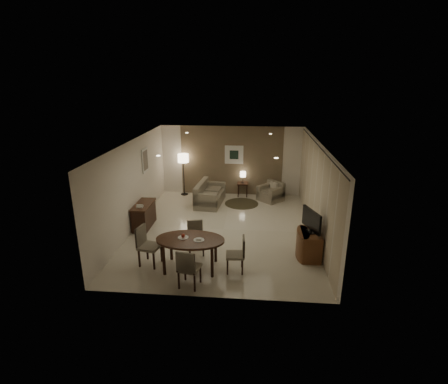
# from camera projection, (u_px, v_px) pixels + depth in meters

# --- Properties ---
(room_shell) EXTENTS (5.50, 7.00, 2.70)m
(room_shell) POSITION_uv_depth(u_px,v_px,m) (225.00, 184.00, 10.73)
(room_shell) COLOR beige
(room_shell) RESTS_ON ground
(taupe_accent) EXTENTS (3.96, 0.03, 2.70)m
(taupe_accent) POSITION_uv_depth(u_px,v_px,m) (232.00, 161.00, 13.65)
(taupe_accent) COLOR #79614B
(taupe_accent) RESTS_ON wall_back
(curtain_wall) EXTENTS (0.08, 6.70, 2.58)m
(curtain_wall) POSITION_uv_depth(u_px,v_px,m) (315.00, 191.00, 10.14)
(curtain_wall) COLOR beige
(curtain_wall) RESTS_ON wall_right
(curtain_rod) EXTENTS (0.03, 6.80, 0.03)m
(curtain_rod) POSITION_uv_depth(u_px,v_px,m) (319.00, 146.00, 9.72)
(curtain_rod) COLOR black
(curtain_rod) RESTS_ON wall_right
(art_back_frame) EXTENTS (0.72, 0.03, 0.72)m
(art_back_frame) POSITION_uv_depth(u_px,v_px,m) (234.00, 155.00, 13.54)
(art_back_frame) COLOR silver
(art_back_frame) RESTS_ON wall_back
(art_back_canvas) EXTENTS (0.34, 0.01, 0.34)m
(art_back_canvas) POSITION_uv_depth(u_px,v_px,m) (234.00, 155.00, 13.52)
(art_back_canvas) COLOR black
(art_back_canvas) RESTS_ON wall_back
(art_left_frame) EXTENTS (0.03, 0.60, 0.80)m
(art_left_frame) POSITION_uv_depth(u_px,v_px,m) (145.00, 160.00, 11.56)
(art_left_frame) COLOR silver
(art_left_frame) RESTS_ON wall_left
(art_left_canvas) EXTENTS (0.01, 0.46, 0.64)m
(art_left_canvas) POSITION_uv_depth(u_px,v_px,m) (145.00, 160.00, 11.56)
(art_left_canvas) COLOR gray
(art_left_canvas) RESTS_ON wall_left
(downlight_nl) EXTENTS (0.10, 0.10, 0.01)m
(downlight_nl) POSITION_uv_depth(u_px,v_px,m) (158.00, 156.00, 8.35)
(downlight_nl) COLOR white
(downlight_nl) RESTS_ON ceiling
(downlight_nr) EXTENTS (0.10, 0.10, 0.01)m
(downlight_nr) POSITION_uv_depth(u_px,v_px,m) (276.00, 158.00, 8.11)
(downlight_nr) COLOR white
(downlight_nr) RESTS_ON ceiling
(downlight_fl) EXTENTS (0.10, 0.10, 0.01)m
(downlight_fl) POSITION_uv_depth(u_px,v_px,m) (187.00, 133.00, 11.75)
(downlight_fl) COLOR white
(downlight_fl) RESTS_ON ceiling
(downlight_fr) EXTENTS (0.10, 0.10, 0.01)m
(downlight_fr) POSITION_uv_depth(u_px,v_px,m) (271.00, 134.00, 11.52)
(downlight_fr) COLOR white
(downlight_fr) RESTS_ON ceiling
(console_desk) EXTENTS (0.48, 1.20, 0.75)m
(console_desk) POSITION_uv_depth(u_px,v_px,m) (144.00, 215.00, 10.87)
(console_desk) COLOR #4F3119
(console_desk) RESTS_ON floor
(telephone) EXTENTS (0.20, 0.14, 0.09)m
(telephone) POSITION_uv_depth(u_px,v_px,m) (140.00, 206.00, 10.45)
(telephone) COLOR white
(telephone) RESTS_ON console_desk
(tv_cabinet) EXTENTS (0.48, 0.90, 0.70)m
(tv_cabinet) POSITION_uv_depth(u_px,v_px,m) (310.00, 244.00, 9.05)
(tv_cabinet) COLOR brown
(tv_cabinet) RESTS_ON floor
(flat_tv) EXTENTS (0.36, 0.85, 0.60)m
(flat_tv) POSITION_uv_depth(u_px,v_px,m) (311.00, 221.00, 8.84)
(flat_tv) COLOR black
(flat_tv) RESTS_ON tv_cabinet
(dining_table) EXTENTS (1.66, 1.04, 0.78)m
(dining_table) POSITION_uv_depth(u_px,v_px,m) (191.00, 254.00, 8.50)
(dining_table) COLOR #4F3119
(dining_table) RESTS_ON floor
(chair_near) EXTENTS (0.53, 0.53, 0.93)m
(chair_near) POSITION_uv_depth(u_px,v_px,m) (189.00, 267.00, 7.74)
(chair_near) COLOR gray
(chair_near) RESTS_ON floor
(chair_far) EXTENTS (0.52, 0.52, 0.88)m
(chair_far) POSITION_uv_depth(u_px,v_px,m) (196.00, 239.00, 9.17)
(chair_far) COLOR gray
(chair_far) RESTS_ON floor
(chair_left) EXTENTS (0.58, 0.58, 1.00)m
(chair_left) POSITION_uv_depth(u_px,v_px,m) (150.00, 246.00, 8.63)
(chair_left) COLOR gray
(chair_left) RESTS_ON floor
(chair_right) EXTENTS (0.45, 0.45, 0.88)m
(chair_right) POSITION_uv_depth(u_px,v_px,m) (235.00, 255.00, 8.34)
(chair_right) COLOR gray
(chair_right) RESTS_ON floor
(plate_a) EXTENTS (0.26, 0.26, 0.02)m
(plate_a) POSITION_uv_depth(u_px,v_px,m) (183.00, 238.00, 8.44)
(plate_a) COLOR white
(plate_a) RESTS_ON dining_table
(plate_b) EXTENTS (0.26, 0.26, 0.02)m
(plate_b) POSITION_uv_depth(u_px,v_px,m) (199.00, 240.00, 8.31)
(plate_b) COLOR white
(plate_b) RESTS_ON dining_table
(fruit_apple) EXTENTS (0.09, 0.09, 0.09)m
(fruit_apple) POSITION_uv_depth(u_px,v_px,m) (183.00, 236.00, 8.42)
(fruit_apple) COLOR #A72413
(fruit_apple) RESTS_ON plate_a
(napkin) EXTENTS (0.12, 0.08, 0.03)m
(napkin) POSITION_uv_depth(u_px,v_px,m) (199.00, 239.00, 8.30)
(napkin) COLOR white
(napkin) RESTS_ON plate_b
(round_rug) EXTENTS (1.24, 1.24, 0.01)m
(round_rug) POSITION_uv_depth(u_px,v_px,m) (242.00, 203.00, 12.95)
(round_rug) COLOR #433825
(round_rug) RESTS_ON floor
(sofa) EXTENTS (1.76, 1.01, 0.80)m
(sofa) POSITION_uv_depth(u_px,v_px,m) (210.00, 193.00, 12.84)
(sofa) COLOR gray
(sofa) RESTS_ON floor
(armchair) EXTENTS (1.10, 1.10, 0.71)m
(armchair) POSITION_uv_depth(u_px,v_px,m) (271.00, 192.00, 13.18)
(armchair) COLOR gray
(armchair) RESTS_ON floor
(side_table) EXTENTS (0.42, 0.42, 0.53)m
(side_table) POSITION_uv_depth(u_px,v_px,m) (243.00, 189.00, 13.72)
(side_table) COLOR black
(side_table) RESTS_ON floor
(table_lamp) EXTENTS (0.22, 0.22, 0.50)m
(table_lamp) POSITION_uv_depth(u_px,v_px,m) (243.00, 177.00, 13.56)
(table_lamp) COLOR #FFEAC1
(table_lamp) RESTS_ON side_table
(floor_lamp) EXTENTS (0.42, 0.42, 1.64)m
(floor_lamp) POSITION_uv_depth(u_px,v_px,m) (184.00, 175.00, 13.71)
(floor_lamp) COLOR #FFE5B7
(floor_lamp) RESTS_ON floor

